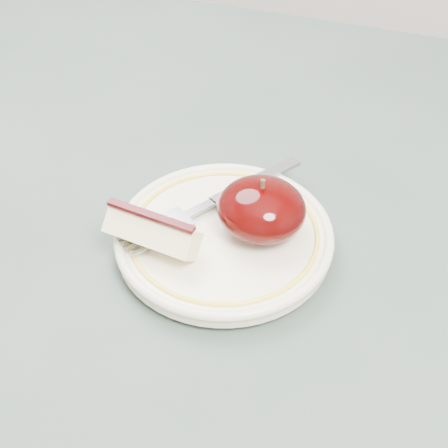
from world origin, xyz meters
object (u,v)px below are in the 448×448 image
(apple_half, at_px, (261,209))
(fork, at_px, (212,203))
(table, at_px, (199,291))
(plate, at_px, (224,236))

(apple_half, distance_m, fork, 0.05)
(table, relative_size, apple_half, 11.88)
(table, distance_m, apple_half, 0.14)
(table, bearing_deg, plate, -24.52)
(plate, relative_size, apple_half, 2.50)
(table, bearing_deg, fork, 49.94)
(plate, xyz_separation_m, fork, (-0.02, 0.03, 0.01))
(apple_half, height_order, fork, apple_half)
(plate, bearing_deg, table, 155.48)
(table, xyz_separation_m, fork, (0.01, 0.01, 0.11))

